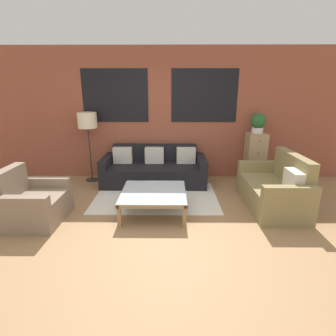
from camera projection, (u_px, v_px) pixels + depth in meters
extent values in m
plane|color=#9E754C|center=(154.00, 229.00, 3.79)|extent=(16.00, 16.00, 0.00)
cube|color=brown|center=(160.00, 115.00, 5.72)|extent=(8.40, 0.08, 2.80)
cube|color=black|center=(115.00, 96.00, 5.57)|extent=(1.40, 0.01, 1.10)
cube|color=black|center=(204.00, 96.00, 5.55)|extent=(1.40, 0.01, 1.10)
cube|color=silver|center=(156.00, 197.00, 4.91)|extent=(2.26, 1.50, 0.00)
cube|color=black|center=(154.00, 176.00, 5.48)|extent=(1.82, 0.72, 0.40)
cube|color=black|center=(155.00, 161.00, 5.84)|extent=(1.82, 0.16, 0.78)
cube|color=black|center=(107.00, 170.00, 5.53)|extent=(0.16, 0.88, 0.58)
cube|color=black|center=(201.00, 171.00, 5.52)|extent=(0.16, 0.88, 0.58)
cube|color=beige|center=(123.00, 155.00, 5.64)|extent=(0.40, 0.16, 0.34)
cube|color=beige|center=(154.00, 155.00, 5.64)|extent=(0.40, 0.16, 0.34)
cube|color=beige|center=(186.00, 155.00, 5.63)|extent=(0.40, 0.16, 0.34)
cube|color=olive|center=(266.00, 195.00, 4.46)|extent=(0.64, 1.21, 0.42)
cube|color=olive|center=(291.00, 181.00, 4.39)|extent=(0.16, 1.21, 0.92)
cube|color=olive|center=(259.00, 177.00, 5.08)|extent=(0.80, 0.14, 0.62)
cube|color=olive|center=(289.00, 206.00, 3.79)|extent=(0.80, 0.14, 0.62)
cube|color=beige|center=(293.00, 181.00, 3.98)|extent=(0.16, 0.40, 0.34)
cube|color=#84705B|center=(42.00, 208.00, 3.97)|extent=(0.64, 0.65, 0.40)
cube|color=#84705B|center=(13.00, 195.00, 3.91)|extent=(0.16, 0.65, 0.84)
cube|color=#84705B|center=(21.00, 216.00, 3.57)|extent=(0.80, 0.14, 0.56)
cube|color=#84705B|center=(47.00, 194.00, 4.33)|extent=(0.80, 0.14, 0.56)
cube|color=silver|center=(154.00, 192.00, 4.21)|extent=(1.03, 1.03, 0.01)
cube|color=#99754C|center=(152.00, 206.00, 3.75)|extent=(1.03, 0.05, 0.05)
cube|color=#99754C|center=(155.00, 183.00, 4.68)|extent=(1.03, 0.05, 0.05)
cube|color=#99754C|center=(123.00, 193.00, 4.22)|extent=(0.05, 1.03, 0.05)
cube|color=#99754C|center=(184.00, 194.00, 4.21)|extent=(0.05, 1.03, 0.05)
cube|color=#99754C|center=(119.00, 215.00, 3.81)|extent=(0.05, 0.05, 0.35)
cube|color=#99754C|center=(185.00, 216.00, 3.80)|extent=(0.06, 0.05, 0.35)
cube|color=#99754C|center=(129.00, 191.00, 4.72)|extent=(0.05, 0.06, 0.35)
cube|color=#99754C|center=(182.00, 191.00, 4.71)|extent=(0.06, 0.06, 0.35)
cylinder|color=#2D2D2D|center=(92.00, 180.00, 5.81)|extent=(0.28, 0.28, 0.02)
cylinder|color=#2D2D2D|center=(90.00, 154.00, 5.65)|extent=(0.03, 0.03, 1.14)
cylinder|color=beige|center=(87.00, 120.00, 5.44)|extent=(0.39, 0.39, 0.32)
cube|color=tan|center=(255.00, 157.00, 5.68)|extent=(0.39, 0.41, 1.05)
sphere|color=#38332D|center=(260.00, 141.00, 5.36)|extent=(0.02, 0.02, 0.02)
sphere|color=#38332D|center=(258.00, 153.00, 5.44)|extent=(0.02, 0.02, 0.02)
sphere|color=#38332D|center=(257.00, 165.00, 5.52)|extent=(0.02, 0.02, 0.02)
sphere|color=#38332D|center=(256.00, 177.00, 5.59)|extent=(0.02, 0.02, 0.02)
cylinder|color=silver|center=(257.00, 130.00, 5.51)|extent=(0.23, 0.23, 0.12)
sphere|color=#285B2D|center=(258.00, 121.00, 5.46)|extent=(0.32, 0.32, 0.32)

